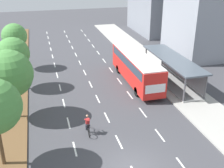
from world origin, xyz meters
TOP-DOWN VIEW (x-y plane):
  - ground_plane at (0.00, 0.00)m, footprint 140.00×140.00m
  - median_strip at (-8.30, 20.00)m, footprint 2.60×52.00m
  - sidewalk_right at (9.25, 20.00)m, footprint 4.50×52.00m
  - lane_divider_left at (-3.50, 18.75)m, footprint 0.14×48.49m
  - lane_divider_center at (0.00, 18.75)m, footprint 0.14×48.49m
  - lane_divider_right at (3.50, 18.75)m, footprint 0.14×48.49m
  - bus_shelter at (9.53, 12.98)m, footprint 2.90×11.25m
  - bus at (5.25, 14.08)m, footprint 2.54×11.29m
  - cyclist at (-2.14, 5.01)m, footprint 0.46×1.82m
  - median_tree_second at (-8.07, 9.25)m, footprint 4.19×4.19m
  - median_tree_third at (-8.06, 15.78)m, footprint 3.51×3.51m
  - median_tree_fourth at (-8.18, 22.30)m, footprint 3.14×3.14m

SIDE VIEW (x-z plane):
  - ground_plane at x=0.00m, z-range 0.00..0.00m
  - lane_divider_left at x=-3.50m, z-range 0.00..0.01m
  - lane_divider_center at x=0.00m, z-range 0.00..0.01m
  - lane_divider_right at x=3.50m, z-range 0.00..0.01m
  - median_strip at x=-8.30m, z-range 0.00..0.12m
  - sidewalk_right at x=9.25m, z-range 0.00..0.15m
  - cyclist at x=-2.14m, z-range -0.06..1.65m
  - bus_shelter at x=9.53m, z-range 0.44..3.30m
  - bus at x=5.25m, z-range 0.38..3.75m
  - median_tree_third at x=-8.06m, z-range 1.22..6.94m
  - median_tree_second at x=-8.07m, z-range 1.15..7.41m
  - median_tree_fourth at x=-8.18m, z-range 1.47..7.36m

